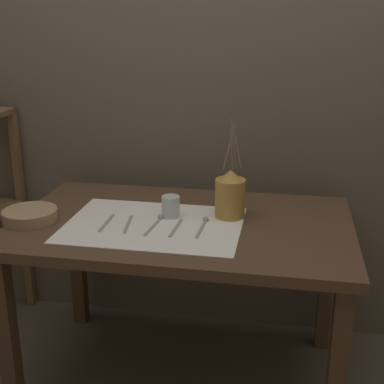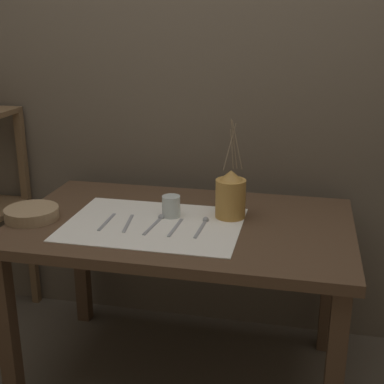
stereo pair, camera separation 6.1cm
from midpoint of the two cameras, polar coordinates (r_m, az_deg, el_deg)
ground_plane at (r=2.42m, az=-0.20°, el=-18.98°), size 12.00×12.00×0.00m
stone_wall_back at (r=2.44m, az=2.42°, el=12.03°), size 7.00×0.06×2.40m
wooden_table at (r=2.10m, az=-0.22°, el=-5.31°), size 1.30×0.79×0.71m
linen_cloth at (r=2.03m, az=-3.29°, el=-3.45°), size 0.66×0.48×0.00m
pitcher_with_flowers at (r=2.08m, az=4.98°, el=-0.41°), size 0.12×0.12×0.39m
wooden_bowl at (r=2.16m, az=-15.95°, el=-2.22°), size 0.21×0.21×0.05m
glass_tumbler_near at (r=2.09m, az=-1.40°, el=-1.53°), size 0.07×0.07×0.08m
fork_inner at (r=2.06m, az=-8.24°, el=-3.17°), size 0.02×0.17×0.00m
knife_center at (r=2.04m, az=-5.99°, el=-3.34°), size 0.04×0.17×0.00m
spoon_outer at (r=2.05m, az=-2.82°, el=-3.08°), size 0.03×0.19×0.02m
fork_outer at (r=1.99m, az=-0.91°, el=-3.81°), size 0.02×0.17×0.00m
spoon_inner at (r=2.03m, az=2.13°, el=-3.34°), size 0.02×0.19×0.02m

